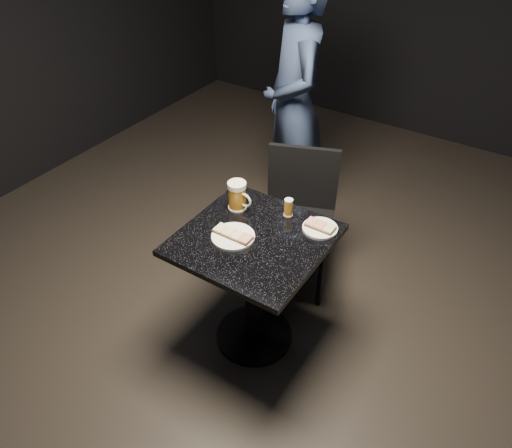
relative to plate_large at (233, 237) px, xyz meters
The scene contains 11 objects.
floor 0.76m from the plate_large, 34.76° to the left, with size 6.00×6.00×0.00m, color black.
room_shell 1.09m from the plate_large, 34.76° to the left, with size 6.00×6.00×6.00m.
plate_large is the anchor object (origin of this frame).
plate_small 0.44m from the plate_large, 41.56° to the left, with size 0.18×0.18×0.01m, color white.
patron 1.29m from the plate_large, 106.42° to the left, with size 0.64×0.42×1.76m, color #20284E.
table 0.27m from the plate_large, 34.76° to the left, with size 0.70×0.70×0.75m.
beer_mug 0.26m from the plate_large, 119.29° to the left, with size 0.14×0.10×0.16m.
beer_tumbler 0.34m from the plate_large, 66.69° to the left, with size 0.05×0.05×0.10m.
chair 0.71m from the plate_large, 88.63° to the left, with size 0.55×0.55×0.88m.
canapes_on_plate_large 0.02m from the plate_large, ahead, with size 0.20×0.07×0.02m.
canapes_on_plate_small 0.44m from the plate_large, 41.56° to the left, with size 0.15×0.07×0.02m.
Camera 1 is at (1.04, -1.58, 2.31)m, focal length 35.00 mm.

